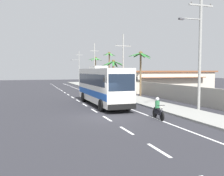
% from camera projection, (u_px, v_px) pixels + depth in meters
% --- Properties ---
extents(ground_plane, '(160.00, 160.00, 0.00)m').
position_uv_depth(ground_plane, '(103.00, 116.00, 19.02)').
color(ground_plane, '#28282D').
extents(sidewalk_kerb, '(3.20, 90.00, 0.14)m').
position_uv_depth(sidewalk_kerb, '(133.00, 98.00, 30.62)').
color(sidewalk_kerb, gray).
rests_on(sidewalk_kerb, ground).
extents(lane_markings, '(3.50, 71.00, 0.01)m').
position_uv_depth(lane_markings, '(87.00, 96.00, 33.54)').
color(lane_markings, white).
rests_on(lane_markings, ground).
extents(boundary_wall, '(0.24, 60.00, 1.87)m').
position_uv_depth(boundary_wall, '(147.00, 88.00, 35.54)').
color(boundary_wall, '#9E998E').
rests_on(boundary_wall, ground).
extents(coach_bus_foreground, '(2.93, 11.18, 3.95)m').
position_uv_depth(coach_bus_foreground, '(102.00, 85.00, 24.99)').
color(coach_bus_foreground, silver).
rests_on(coach_bus_foreground, ground).
extents(motorcycle_beside_bus, '(0.56, 1.96, 1.66)m').
position_uv_depth(motorcycle_beside_bus, '(99.00, 91.00, 34.15)').
color(motorcycle_beside_bus, black).
rests_on(motorcycle_beside_bus, ground).
extents(motorcycle_trailing, '(0.56, 1.96, 1.54)m').
position_uv_depth(motorcycle_trailing, '(158.00, 110.00, 17.89)').
color(motorcycle_trailing, black).
rests_on(motorcycle_trailing, ground).
extents(pedestrian_near_kerb, '(0.36, 0.36, 1.79)m').
position_uv_depth(pedestrian_near_kerb, '(113.00, 88.00, 35.26)').
color(pedestrian_near_kerb, black).
rests_on(pedestrian_near_kerb, sidewalk_kerb).
extents(utility_pole_nearest, '(3.31, 0.24, 10.37)m').
position_uv_depth(utility_pole_nearest, '(199.00, 46.00, 21.05)').
color(utility_pole_nearest, '#9E9E99').
rests_on(utility_pole_nearest, ground).
extents(utility_pole_mid, '(2.55, 0.24, 9.01)m').
position_uv_depth(utility_pole_mid, '(123.00, 63.00, 38.07)').
color(utility_pole_mid, '#9E9E99').
rests_on(utility_pole_mid, ground).
extents(utility_pole_far, '(2.03, 0.24, 9.58)m').
position_uv_depth(utility_pole_far, '(94.00, 64.00, 55.06)').
color(utility_pole_far, '#9E9E99').
rests_on(utility_pole_far, ground).
extents(utility_pole_distant, '(3.52, 0.24, 9.06)m').
position_uv_depth(utility_pole_distant, '(79.00, 66.00, 72.03)').
color(utility_pole_distant, '#9E9E99').
rests_on(utility_pole_distant, ground).
extents(palm_nearest, '(3.95, 3.89, 5.35)m').
position_uv_depth(palm_nearest, '(113.00, 68.00, 43.09)').
color(palm_nearest, brown).
rests_on(palm_nearest, ground).
extents(palm_second, '(2.58, 2.66, 7.21)m').
position_uv_depth(palm_second, '(109.00, 62.00, 49.70)').
color(palm_second, brown).
rests_on(palm_second, ground).
extents(palm_third, '(3.28, 3.28, 6.09)m').
position_uv_depth(palm_third, '(141.00, 62.00, 33.70)').
color(palm_third, brown).
rests_on(palm_third, ground).
extents(palm_fourth, '(3.22, 3.30, 6.74)m').
position_uv_depth(palm_fourth, '(96.00, 63.00, 58.45)').
color(palm_fourth, brown).
rests_on(palm_fourth, ground).
extents(roadside_building, '(16.79, 7.50, 3.46)m').
position_uv_depth(roadside_building, '(163.00, 81.00, 41.95)').
color(roadside_building, beige).
rests_on(roadside_building, ground).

